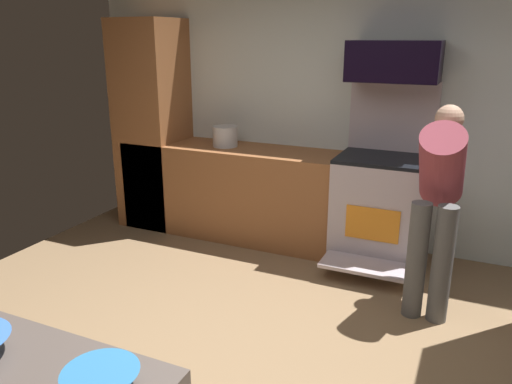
# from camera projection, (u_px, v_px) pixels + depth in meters

# --- Properties ---
(ground_plane) EXTENTS (5.20, 4.80, 0.02)m
(ground_plane) POSITION_uv_depth(u_px,v_px,m) (229.00, 372.00, 3.01)
(ground_plane) COLOR #876A4A
(wall_back) EXTENTS (5.20, 0.12, 2.60)m
(wall_back) POSITION_uv_depth(u_px,v_px,m) (342.00, 107.00, 4.65)
(wall_back) COLOR silver
(wall_back) RESTS_ON ground
(lower_cabinet_run) EXTENTS (2.40, 0.60, 0.90)m
(lower_cabinet_run) POSITION_uv_depth(u_px,v_px,m) (240.00, 192.00, 4.95)
(lower_cabinet_run) COLOR #965B34
(lower_cabinet_run) RESTS_ON ground
(cabinet_column) EXTENTS (0.60, 0.60, 2.10)m
(cabinet_column) POSITION_uv_depth(u_px,v_px,m) (153.00, 125.00, 5.16)
(cabinet_column) COLOR #965B34
(cabinet_column) RESTS_ON ground
(oven_range) EXTENTS (0.76, 0.96, 1.57)m
(oven_range) POSITION_uv_depth(u_px,v_px,m) (381.00, 205.00, 4.37)
(oven_range) COLOR #BDB0B8
(oven_range) RESTS_ON ground
(microwave) EXTENTS (0.74, 0.38, 0.33)m
(microwave) POSITION_uv_depth(u_px,v_px,m) (394.00, 61.00, 4.09)
(microwave) COLOR black
(microwave) RESTS_ON oven_range
(person_cook) EXTENTS (0.31, 0.63, 1.47)m
(person_cook) POSITION_uv_depth(u_px,v_px,m) (438.00, 196.00, 3.45)
(person_cook) COLOR #585858
(person_cook) RESTS_ON ground
(mixing_bowl_prep) EXTENTS (0.24, 0.24, 0.06)m
(mixing_bowl_prep) POSITION_uv_depth(u_px,v_px,m) (101.00, 380.00, 1.51)
(mixing_bowl_prep) COLOR teal
(mixing_bowl_prep) RESTS_ON counter_island
(stock_pot) EXTENTS (0.24, 0.24, 0.20)m
(stock_pot) POSITION_uv_depth(u_px,v_px,m) (225.00, 136.00, 4.84)
(stock_pot) COLOR silver
(stock_pot) RESTS_ON lower_cabinet_run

